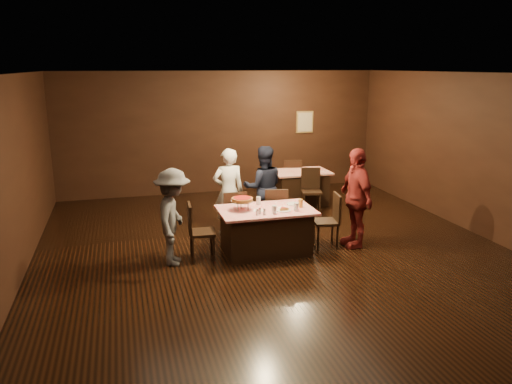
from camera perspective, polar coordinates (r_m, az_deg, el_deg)
room at (r=7.67m, az=3.48°, el=6.87°), size 10.00×10.04×3.02m
main_table at (r=8.53m, az=1.14°, el=-4.45°), size 1.60×1.00×0.77m
back_table at (r=11.57m, az=5.06°, el=0.53°), size 1.30×0.90×0.77m
chair_far_left at (r=9.10m, az=-2.62°, el=-2.66°), size 0.42×0.42×0.95m
chair_far_right at (r=9.30m, az=2.20°, el=-2.28°), size 0.49×0.49×0.95m
chair_end_left at (r=8.27m, az=-6.20°, el=-4.48°), size 0.45×0.45×0.95m
chair_end_right at (r=8.86m, az=7.99°, el=-3.25°), size 0.48×0.48×0.95m
chair_back_near at (r=10.91m, az=6.35°, el=0.14°), size 0.51×0.51×0.95m
chair_back_far at (r=12.10m, az=4.09°, el=1.59°), size 0.50×0.50×0.95m
diner_white_jacket at (r=9.40m, az=-3.17°, el=0.08°), size 0.61×0.42×1.64m
diner_navy_hoodie at (r=9.71m, az=0.84°, el=0.53°), size 0.87×0.72×1.63m
diner_grey_knit at (r=8.04m, az=-9.45°, el=-2.85°), size 0.83×1.13×1.57m
diner_red_shirt at (r=8.88m, az=11.32°, el=-0.65°), size 0.43×1.03×1.76m
pizza_stand at (r=8.31m, az=-1.58°, el=-0.87°), size 0.38×0.38×0.22m
plate_with_slice at (r=8.31m, az=3.16°, el=-2.00°), size 0.25×0.25×0.06m
plate_empty at (r=8.71m, az=4.34°, el=-1.38°), size 0.25×0.25×0.01m
glass_front_left at (r=8.13m, az=2.10°, el=-2.03°), size 0.08×0.08×0.14m
glass_front_right at (r=8.30m, az=4.63°, el=-1.73°), size 0.08×0.08×0.14m
glass_amber at (r=8.53m, az=5.12°, el=-1.29°), size 0.08×0.08×0.14m
glass_back at (r=8.66m, az=0.27°, el=-1.01°), size 0.08×0.08×0.14m
condiments at (r=8.09m, az=0.50°, el=-2.27°), size 0.17×0.10×0.09m
napkin_center at (r=8.50m, az=3.09°, el=-1.79°), size 0.19×0.19×0.01m
napkin_left at (r=8.33m, az=0.26°, el=-2.11°), size 0.21×0.21×0.01m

